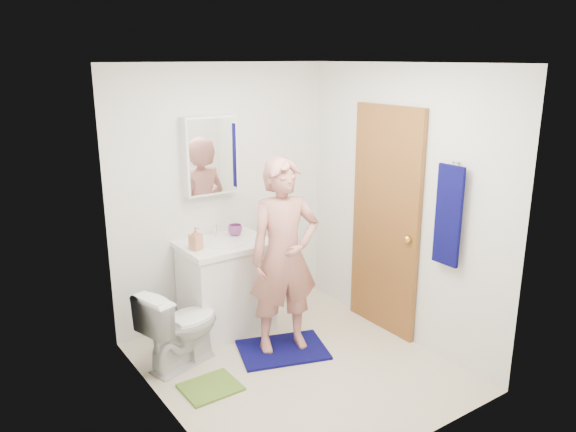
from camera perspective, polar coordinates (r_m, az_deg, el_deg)
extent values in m
cube|color=beige|center=(4.76, 0.97, -15.11)|extent=(2.20, 2.40, 0.02)
cube|color=white|center=(4.08, 1.13, 15.42)|extent=(2.20, 2.40, 0.02)
cube|color=silver|center=(5.26, -6.65, 2.12)|extent=(2.20, 0.02, 2.40)
cube|color=silver|center=(3.41, 13.02, -5.89)|extent=(2.20, 0.02, 2.40)
cube|color=silver|center=(3.76, -12.86, -3.81)|extent=(0.02, 2.40, 2.40)
cube|color=silver|center=(4.97, 11.50, 1.09)|extent=(0.02, 2.40, 2.40)
cube|color=white|center=(5.20, -6.29, -7.34)|extent=(0.75, 0.55, 0.80)
cube|color=white|center=(5.05, -6.43, -2.90)|extent=(0.79, 0.59, 0.05)
cylinder|color=white|center=(5.05, -6.44, -2.74)|extent=(0.40, 0.40, 0.03)
cylinder|color=silver|center=(5.18, -7.41, -1.48)|extent=(0.03, 0.03, 0.12)
cube|color=white|center=(5.06, -7.92, 6.14)|extent=(0.50, 0.12, 0.70)
cube|color=white|center=(5.00, -7.60, 6.04)|extent=(0.46, 0.01, 0.66)
cube|color=#985E29|center=(5.09, 9.83, -0.53)|extent=(0.05, 0.80, 2.05)
sphere|color=gold|center=(4.87, 12.07, -2.32)|extent=(0.07, 0.07, 0.07)
cube|color=#08084A|center=(4.54, 15.97, 0.02)|extent=(0.03, 0.24, 0.80)
cylinder|color=silver|center=(4.48, 16.71, 5.28)|extent=(0.06, 0.02, 0.02)
imported|color=white|center=(4.71, -10.83, -10.91)|extent=(0.75, 0.55, 0.68)
cube|color=#08084A|center=(4.97, -0.55, -13.43)|extent=(0.86, 0.73, 0.02)
cube|color=olive|center=(4.52, -7.87, -16.85)|extent=(0.42, 0.36, 0.02)
imported|color=tan|center=(4.85, -9.37, -2.25)|extent=(0.12, 0.12, 0.20)
imported|color=#823B81|center=(5.20, -5.40, -1.43)|extent=(0.13, 0.13, 0.10)
imported|color=#B37065|center=(4.66, -0.39, -4.13)|extent=(0.68, 0.53, 1.65)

